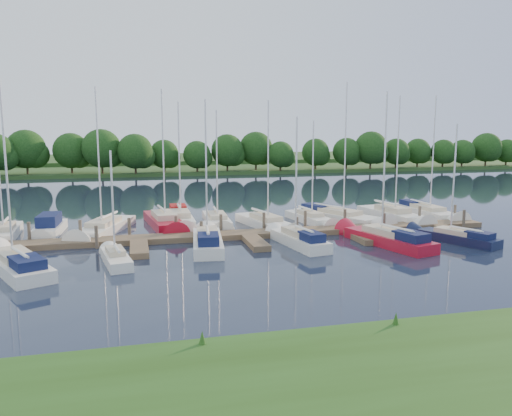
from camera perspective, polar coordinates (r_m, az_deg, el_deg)
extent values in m
plane|color=#1A2335|center=(30.52, 2.22, -6.40)|extent=(260.00, 260.00, 0.00)
cube|color=#244714|center=(16.69, 18.53, -19.45)|extent=(90.00, 10.00, 0.50)
cube|color=#4E3E2B|center=(38.01, -1.11, -3.02)|extent=(40.00, 2.00, 0.40)
cube|color=#4E3E2B|center=(35.08, -26.43, -4.98)|extent=(1.20, 4.00, 0.40)
cube|color=#4E3E2B|center=(34.20, -13.21, -4.61)|extent=(1.20, 4.00, 0.40)
cube|color=#4E3E2B|center=(35.16, -0.03, -4.00)|extent=(1.20, 4.00, 0.40)
cube|color=#4E3E2B|center=(37.83, 11.84, -3.27)|extent=(1.20, 4.00, 0.40)
cube|color=#4E3E2B|center=(41.88, 21.77, -2.55)|extent=(1.20, 4.00, 0.40)
cylinder|color=#473D33|center=(39.02, -24.47, -2.92)|extent=(0.24, 0.24, 2.00)
cylinder|color=#473D33|center=(38.51, -19.41, -2.77)|extent=(0.24, 0.24, 2.00)
cylinder|color=#473D33|center=(38.32, -14.27, -2.59)|extent=(0.24, 0.24, 2.00)
cylinder|color=#473D33|center=(38.43, -9.11, -2.39)|extent=(0.24, 0.24, 2.00)
cylinder|color=#473D33|center=(38.85, -4.02, -2.18)|extent=(0.24, 0.24, 2.00)
cylinder|color=#473D33|center=(39.57, 0.91, -1.95)|extent=(0.24, 0.24, 2.00)
cylinder|color=#473D33|center=(40.58, 5.64, -1.73)|extent=(0.24, 0.24, 2.00)
cylinder|color=#473D33|center=(41.84, 10.11, -1.50)|extent=(0.24, 0.24, 2.00)
cylinder|color=#473D33|center=(43.34, 14.29, -1.28)|extent=(0.24, 0.24, 2.00)
cylinder|color=#473D33|center=(45.06, 18.17, -1.07)|extent=(0.24, 0.24, 2.00)
cylinder|color=#473D33|center=(46.97, 21.75, -0.87)|extent=(0.24, 0.24, 2.00)
cylinder|color=#473D33|center=(35.86, -17.75, -3.52)|extent=(0.24, 0.24, 2.00)
cylinder|color=#473D33|center=(36.06, -6.25, -3.08)|extent=(0.24, 0.24, 2.00)
cylinder|color=#473D33|center=(37.66, 4.68, -2.54)|extent=(0.24, 0.24, 2.00)
cylinder|color=#473D33|center=(40.49, 14.40, -1.99)|extent=(0.24, 0.24, 2.00)
cylinder|color=#473D33|center=(44.32, 22.64, -1.47)|extent=(0.24, 0.24, 2.00)
cube|color=#24451A|center=(103.90, -9.31, 4.50)|extent=(180.00, 30.00, 0.60)
cube|color=#365826|center=(128.75, -10.22, 5.48)|extent=(220.00, 40.00, 1.40)
sphere|color=#14390F|center=(92.85, -27.16, 4.74)|extent=(3.49, 3.49, 3.49)
cylinder|color=#38281C|center=(93.92, -24.16, 4.02)|extent=(0.36, 0.36, 2.69)
sphere|color=#14390F|center=(93.75, -24.28, 6.03)|extent=(6.29, 6.29, 6.29)
sphere|color=#14390F|center=(93.75, -23.41, 5.53)|extent=(4.49, 4.49, 4.49)
cylinder|color=#38281C|center=(90.51, -21.65, 4.04)|extent=(0.36, 0.36, 2.77)
sphere|color=#14390F|center=(90.32, -21.77, 6.18)|extent=(6.45, 6.45, 6.45)
sphere|color=#14390F|center=(90.38, -20.85, 5.65)|extent=(4.61, 4.61, 4.61)
cylinder|color=#38281C|center=(91.59, -17.85, 4.11)|extent=(0.36, 0.36, 2.20)
sphere|color=#14390F|center=(91.42, -17.93, 5.79)|extent=(5.13, 5.13, 5.13)
sphere|color=#14390F|center=(91.59, -17.21, 5.37)|extent=(3.66, 3.66, 3.66)
cylinder|color=#38281C|center=(92.27, -13.26, 4.53)|extent=(0.36, 0.36, 2.81)
sphere|color=#14390F|center=(92.09, -13.34, 6.65)|extent=(6.55, 6.55, 6.55)
sphere|color=#14390F|center=(92.35, -12.44, 6.11)|extent=(4.68, 4.68, 4.68)
cylinder|color=#38281C|center=(91.65, -9.79, 4.56)|extent=(0.36, 0.36, 2.65)
sphere|color=#14390F|center=(91.47, -9.84, 6.58)|extent=(6.18, 6.18, 6.18)
sphere|color=#14390F|center=(91.81, -9.01, 6.05)|extent=(4.41, 4.41, 4.41)
cylinder|color=#38281C|center=(93.09, -7.04, 4.68)|extent=(0.36, 0.36, 2.65)
sphere|color=#14390F|center=(92.92, -7.08, 6.68)|extent=(6.19, 6.19, 6.19)
sphere|color=#14390F|center=(93.32, -6.27, 6.16)|extent=(4.42, 4.42, 4.42)
cylinder|color=#38281C|center=(92.55, -4.09, 4.64)|extent=(0.36, 0.36, 2.46)
sphere|color=#14390F|center=(92.37, -4.11, 6.50)|extent=(5.74, 5.74, 5.74)
sphere|color=#14390F|center=(92.82, -3.37, 6.02)|extent=(4.10, 4.10, 4.10)
cylinder|color=#38281C|center=(92.41, 0.46, 4.68)|extent=(0.36, 0.36, 2.51)
sphere|color=#14390F|center=(92.24, 0.46, 6.58)|extent=(5.86, 5.86, 5.86)
sphere|color=#14390F|center=(92.79, 1.19, 6.07)|extent=(4.19, 4.19, 4.19)
cylinder|color=#38281C|center=(93.40, 3.36, 4.72)|extent=(0.36, 0.36, 2.54)
sphere|color=#14390F|center=(93.22, 3.38, 6.62)|extent=(5.94, 5.94, 5.94)
sphere|color=#14390F|center=(93.83, 4.08, 6.11)|extent=(4.24, 4.24, 4.24)
cylinder|color=#38281C|center=(97.05, 6.51, 4.84)|extent=(0.36, 0.36, 2.58)
sphere|color=#14390F|center=(96.88, 6.54, 6.70)|extent=(6.02, 6.02, 6.02)
sphere|color=#14390F|center=(97.56, 7.20, 6.20)|extent=(4.30, 4.30, 4.30)
cylinder|color=#38281C|center=(100.03, 9.74, 4.73)|extent=(0.36, 0.36, 2.01)
sphere|color=#14390F|center=(99.89, 9.77, 6.13)|extent=(4.68, 4.68, 4.68)
sphere|color=#14390F|center=(100.51, 10.24, 5.75)|extent=(3.34, 3.34, 3.34)
cylinder|color=#38281C|center=(99.25, 12.50, 4.81)|extent=(0.36, 0.36, 2.68)
sphere|color=#14390F|center=(99.08, 12.57, 6.70)|extent=(6.25, 6.25, 6.25)
sphere|color=#14390F|center=(99.90, 13.19, 6.18)|extent=(4.47, 4.47, 4.47)
cylinder|color=#38281C|center=(102.86, 15.54, 4.88)|extent=(0.36, 0.36, 2.85)
sphere|color=#14390F|center=(102.69, 15.62, 6.82)|extent=(6.66, 6.66, 6.66)
sphere|color=#14390F|center=(103.61, 16.24, 6.28)|extent=(4.76, 4.76, 4.76)
cylinder|color=#38281C|center=(105.63, 17.93, 4.78)|extent=(0.36, 0.36, 2.55)
sphere|color=#14390F|center=(105.48, 18.01, 6.47)|extent=(5.94, 5.94, 5.94)
sphere|color=#14390F|center=(106.36, 18.52, 6.00)|extent=(4.25, 4.25, 4.25)
cylinder|color=#38281C|center=(110.03, 19.73, 4.88)|extent=(0.36, 0.36, 2.69)
sphere|color=#14390F|center=(109.88, 19.82, 6.59)|extent=(6.27, 6.27, 6.27)
sphere|color=#14390F|center=(110.83, 20.32, 6.11)|extent=(4.48, 4.48, 4.48)
cylinder|color=#38281C|center=(111.79, 22.98, 4.77)|extent=(0.36, 0.36, 2.76)
sphere|color=#14390F|center=(111.64, 23.08, 6.50)|extent=(6.45, 6.45, 6.45)
sphere|color=#14390F|center=(112.66, 23.56, 6.02)|extent=(4.61, 4.61, 4.61)
cylinder|color=#38281C|center=(115.79, 25.62, 4.67)|extent=(0.36, 0.36, 2.55)
sphere|color=#14390F|center=(115.65, 25.72, 6.20)|extent=(5.94, 5.94, 5.94)
sphere|color=#14390F|center=(116.64, 26.12, 5.77)|extent=(4.25, 4.25, 4.25)
cube|color=white|center=(42.44, -26.72, -2.79)|extent=(2.15, 6.32, 1.06)
cube|color=#C6B798|center=(42.01, -26.85, -1.98)|extent=(1.49, 2.88, 0.48)
cylinder|color=silver|center=(42.86, -26.69, -1.25)|extent=(0.29, 2.80, 0.10)
cylinder|color=white|center=(42.86, -26.69, -1.25)|extent=(0.37, 2.49, 0.20)
cube|color=white|center=(42.37, -22.50, -2.53)|extent=(2.04, 5.55, 1.12)
cone|color=white|center=(39.74, -23.25, -3.30)|extent=(0.97, 1.68, 0.90)
cube|color=#121A41|center=(42.21, -22.57, -1.32)|extent=(1.57, 3.07, 1.01)
cube|color=white|center=(41.68, -16.76, -2.41)|extent=(4.69, 8.13, 1.08)
cone|color=white|center=(38.16, -18.99, -3.54)|extent=(1.95, 2.96, 1.10)
cube|color=#C6B798|center=(41.20, -17.01, -1.58)|extent=(2.73, 3.88, 0.49)
cylinder|color=silver|center=(40.26, -17.56, 5.55)|extent=(0.12, 0.12, 10.59)
cylinder|color=silver|center=(42.20, -16.42, -0.77)|extent=(1.28, 3.36, 0.10)
cylinder|color=white|center=(42.20, -16.42, -0.77)|extent=(1.24, 3.02, 0.20)
cube|color=#A80F23|center=(43.11, -10.53, -1.81)|extent=(3.17, 8.01, 1.24)
cone|color=#A80F23|center=(39.35, -9.46, -2.81)|extent=(1.43, 2.85, 1.09)
cube|color=#C6B798|center=(42.59, -10.46, -0.84)|extent=(2.07, 3.69, 0.56)
cylinder|color=silver|center=(41.66, -10.55, 6.00)|extent=(0.12, 0.12, 10.53)
cylinder|color=silver|center=(43.66, -10.76, -0.02)|extent=(0.55, 3.49, 0.10)
cylinder|color=white|center=(43.66, -10.76, -0.02)|extent=(0.60, 3.12, 0.20)
cube|color=white|center=(43.90, -8.66, -1.57)|extent=(2.04, 7.12, 1.22)
cone|color=white|center=(40.42, -8.24, -2.47)|extent=(1.01, 2.50, 1.00)
cube|color=#C6B798|center=(43.42, -8.65, -0.63)|extent=(1.52, 3.21, 0.55)
cube|color=maroon|center=(45.71, -8.90, -0.02)|extent=(1.41, 2.14, 0.61)
cylinder|color=silver|center=(42.55, -8.75, 5.46)|extent=(0.12, 0.12, 9.60)
cylinder|color=silver|center=(44.40, -8.78, 0.15)|extent=(0.12, 3.20, 0.10)
cylinder|color=white|center=(44.40, -8.78, 0.15)|extent=(0.22, 2.84, 0.20)
cube|color=white|center=(43.37, -4.52, -1.63)|extent=(2.18, 6.78, 1.02)
cone|color=white|center=(40.10, -3.95, -2.49)|extent=(1.04, 2.39, 0.94)
cube|color=#C6B798|center=(42.93, -4.48, -0.87)|extent=(1.54, 3.08, 0.46)
cylinder|color=silver|center=(42.08, -4.49, 4.95)|extent=(0.12, 0.12, 9.05)
cylinder|color=silver|center=(43.85, -4.64, -0.18)|extent=(0.24, 3.02, 0.10)
cylinder|color=white|center=(43.85, -4.64, -0.18)|extent=(0.32, 2.69, 0.20)
cube|color=white|center=(41.97, 0.91, -1.95)|extent=(3.58, 7.46, 1.10)
cone|color=white|center=(38.89, 3.37, -2.84)|extent=(1.55, 2.68, 1.01)
cube|color=#C6B798|center=(41.53, 1.14, -1.09)|extent=(2.20, 3.49, 0.50)
cylinder|color=silver|center=(40.67, 1.40, 5.37)|extent=(0.12, 0.12, 9.71)
cylinder|color=silver|center=(42.41, 0.46, -0.33)|extent=(0.83, 3.17, 0.10)
cylinder|color=white|center=(42.41, 0.46, -0.33)|extent=(0.84, 2.85, 0.20)
cube|color=white|center=(44.53, 6.02, -1.37)|extent=(2.64, 6.27, 0.99)
cone|color=white|center=(41.94, 8.02, -2.05)|extent=(1.18, 2.24, 0.85)
cube|color=#C6B798|center=(44.16, 6.22, -0.65)|extent=(1.69, 2.90, 0.45)
cylinder|color=silver|center=(43.42, 6.51, 4.46)|extent=(0.12, 0.12, 8.21)
cylinder|color=silver|center=(44.89, 5.67, -0.02)|extent=(0.53, 2.72, 0.10)
cylinder|color=white|center=(44.89, 5.67, -0.02)|extent=(0.58, 2.43, 0.20)
cube|color=white|center=(45.60, 9.13, -1.19)|extent=(5.82, 8.68, 1.07)
cone|color=white|center=(42.97, 13.38, -1.94)|extent=(2.36, 3.19, 1.19)
cube|color=#C6B798|center=(45.21, 9.56, -0.43)|extent=(3.26, 4.22, 0.48)
cube|color=#121A41|center=(47.05, 6.99, 0.11)|extent=(2.60, 3.02, 0.53)
cylinder|color=silver|center=(44.39, 10.16, 6.64)|extent=(0.12, 0.12, 11.46)
cylinder|color=silver|center=(45.98, 8.37, 0.25)|extent=(1.75, 3.49, 0.10)
cylinder|color=white|center=(45.98, 8.37, 0.25)|extent=(1.65, 3.15, 0.20)
cube|color=white|center=(47.17, 15.03, -1.05)|extent=(3.13, 7.77, 1.26)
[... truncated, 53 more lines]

